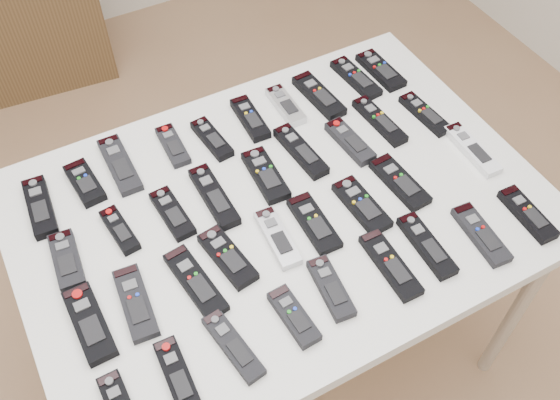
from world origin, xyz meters
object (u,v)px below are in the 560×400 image
remote_12 (172,213)px  remote_20 (136,303)px  remote_3 (173,146)px  remote_21 (196,282)px  remote_10 (67,260)px  remote_18 (425,114)px  remote_11 (120,230)px  remote_6 (286,106)px  remote_1 (85,183)px  remote_2 (120,165)px  remote_30 (233,346)px  remote_36 (528,214)px  remote_16 (350,142)px  remote_31 (294,316)px  remote_27 (472,149)px  remote_0 (40,207)px  remote_14 (266,175)px  remote_25 (362,205)px  remote_9 (381,70)px  remote_19 (90,323)px  remote_5 (250,118)px  table (280,220)px  remote_23 (277,237)px  remote_8 (356,78)px  remote_4 (212,139)px  remote_7 (319,96)px  remote_15 (301,151)px  remote_35 (481,234)px  remote_26 (400,182)px  remote_34 (427,245)px  remote_24 (314,223)px  remote_32 (331,288)px

remote_12 → remote_20: bearing=-134.2°
remote_3 → remote_21: size_ratio=0.75×
remote_10 → remote_18: (0.99, 0.00, -0.00)m
remote_11 → remote_6: bearing=12.9°
remote_1 → remote_2: bearing=5.3°
remote_30 → remote_36: remote_36 is taller
remote_16 → remote_31: size_ratio=1.14×
remote_27 → remote_20: bearing=-177.1°
remote_0 → remote_14: 0.55m
remote_0 → remote_20: (0.11, -0.35, -0.00)m
remote_25 → remote_31: bearing=-150.2°
remote_9 → remote_19: 1.06m
remote_3 → remote_5: (0.22, -0.01, 0.00)m
remote_11 → remote_19: (-0.14, -0.20, 0.00)m
table → remote_23: bearing=-121.6°
remote_8 → remote_21: 0.79m
remote_4 → remote_16: bearing=-35.9°
remote_0 → remote_21: 0.44m
remote_7 → remote_19: (-0.78, -0.38, 0.00)m
remote_2 → remote_36: (0.80, -0.61, 0.00)m
remote_9 → remote_27: same height
remote_10 → remote_20: bearing=-55.6°
remote_12 → remote_27: same height
remote_9 → remote_12: (-0.73, -0.20, 0.00)m
remote_14 → remote_20: (-0.41, -0.19, -0.00)m
remote_8 → remote_15: (-0.28, -0.18, 0.00)m
remote_5 → remote_35: remote_5 is taller
remote_19 → remote_31: bearing=-27.2°
remote_1 → remote_26: bearing=-33.2°
remote_23 → remote_34: bearing=-28.4°
remote_6 → remote_36: bearing=-60.8°
remote_36 → remote_16: bearing=123.5°
remote_24 → remote_16: bearing=41.9°
remote_9 → table: bearing=-151.3°
remote_14 → remote_34: size_ratio=0.96×
remote_4 → remote_25: size_ratio=0.90×
remote_32 → remote_35: remote_32 is taller
remote_5 → remote_11: 0.47m
remote_2 → remote_23: 0.46m
remote_21 → remote_23: same height
remote_8 → remote_12: size_ratio=1.17×
remote_8 → remote_30: (-0.67, -0.58, 0.00)m
table → remote_23: (-0.05, -0.09, 0.07)m
remote_1 → remote_35: bearing=-42.8°
remote_9 → remote_24: size_ratio=1.01×
remote_8 → remote_25: bearing=-125.7°
remote_19 → remote_30: (0.24, -0.19, -0.00)m
remote_6 → remote_23: remote_6 is taller
remote_0 → remote_27: 1.09m
remote_2 → remote_30: (0.04, -0.58, 0.00)m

